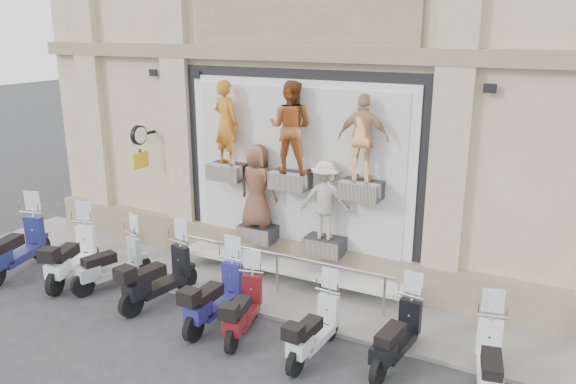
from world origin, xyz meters
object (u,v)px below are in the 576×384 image
object	(u,v)px
scooter_d	(158,266)
scooter_h	(397,325)
scooter_a	(15,237)
scooter_i	(491,351)
scooter_g	(314,319)
guard_rail	(277,274)
scooter_b	(71,246)
scooter_f	(243,298)
scooter_e	(215,286)
scooter_c	(111,254)
clock_sign_bracket	(140,141)

from	to	relation	value
scooter_d	scooter_h	bearing A→B (deg)	10.32
scooter_a	scooter_i	size ratio (longest dim) A/B	1.17
scooter_g	scooter_d	bearing A→B (deg)	177.99
guard_rail	scooter_b	distance (m)	4.53
scooter_f	scooter_h	xyz separation A→B (m)	(2.73, 0.34, 0.02)
scooter_d	scooter_f	size ratio (longest dim) A/B	1.13
guard_rail	scooter_a	bearing A→B (deg)	-162.78
scooter_g	scooter_h	size ratio (longest dim) A/B	0.97
scooter_b	scooter_d	xyz separation A→B (m)	(2.36, 0.06, -0.02)
scooter_e	scooter_b	bearing A→B (deg)	178.54
scooter_f	scooter_i	distance (m)	4.21
guard_rail	scooter_h	xyz separation A→B (m)	(2.95, -1.32, 0.26)
guard_rail	scooter_d	world-z (taller)	scooter_d
scooter_a	scooter_d	size ratio (longest dim) A/B	1.08
scooter_a	scooter_c	world-z (taller)	scooter_a
scooter_a	scooter_h	world-z (taller)	scooter_a
scooter_b	guard_rail	bearing A→B (deg)	1.47
scooter_a	scooter_i	distance (m)	10.13
scooter_a	scooter_g	world-z (taller)	scooter_a
clock_sign_bracket	scooter_a	bearing A→B (deg)	-128.88
scooter_e	scooter_i	world-z (taller)	scooter_e
clock_sign_bracket	scooter_h	distance (m)	7.38
scooter_e	scooter_f	bearing A→B (deg)	-6.89
scooter_b	scooter_f	world-z (taller)	scooter_b
scooter_f	clock_sign_bracket	bearing A→B (deg)	139.31
scooter_d	scooter_h	size ratio (longest dim) A/B	1.10
scooter_h	scooter_i	bearing A→B (deg)	2.06
scooter_c	scooter_i	distance (m)	7.72
scooter_e	scooter_f	xyz separation A→B (m)	(0.65, -0.08, -0.07)
scooter_f	scooter_i	xyz separation A→B (m)	(4.20, 0.23, 0.03)
clock_sign_bracket	scooter_i	distance (m)	8.78
scooter_b	scooter_i	world-z (taller)	scooter_b
scooter_c	scooter_g	bearing A→B (deg)	12.38
scooter_f	scooter_g	world-z (taller)	scooter_f
scooter_a	scooter_g	xyz separation A→B (m)	(7.36, 0.03, -0.16)
clock_sign_bracket	scooter_b	distance (m)	2.82
guard_rail	scooter_f	world-z (taller)	scooter_f
clock_sign_bracket	scooter_c	size ratio (longest dim) A/B	0.56
scooter_c	scooter_h	bearing A→B (deg)	17.14
scooter_g	scooter_i	size ratio (longest dim) A/B	0.95
clock_sign_bracket	scooter_i	bearing A→B (deg)	-12.90
clock_sign_bracket	scooter_e	distance (m)	4.51
scooter_g	guard_rail	bearing A→B (deg)	136.61
scooter_f	scooter_i	world-z (taller)	scooter_i
clock_sign_bracket	scooter_e	world-z (taller)	clock_sign_bracket
scooter_c	scooter_d	size ratio (longest dim) A/B	0.94
scooter_b	scooter_g	bearing A→B (deg)	-20.12
scooter_c	scooter_g	xyz separation A→B (m)	(4.96, -0.41, -0.05)
guard_rail	scooter_b	size ratio (longest dim) A/B	2.53
scooter_b	scooter_f	bearing A→B (deg)	-19.99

